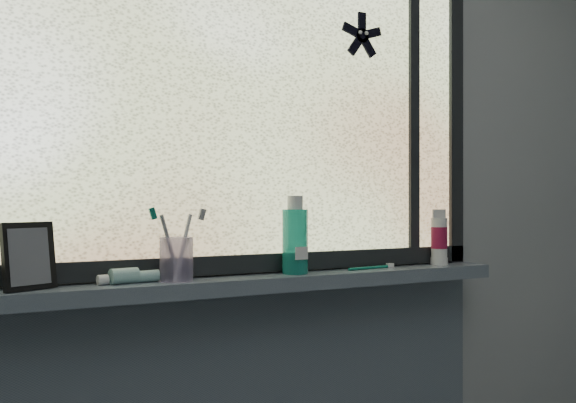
% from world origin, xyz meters
% --- Properties ---
extents(wall_back, '(3.00, 0.01, 2.50)m').
position_xyz_m(wall_back, '(0.00, 1.30, 1.25)').
color(wall_back, '#9EA3A8').
rests_on(wall_back, ground).
extents(windowsill, '(1.62, 0.14, 0.04)m').
position_xyz_m(windowsill, '(0.00, 1.23, 1.00)').
color(windowsill, slate).
rests_on(windowsill, wall_back).
extents(window_pane, '(1.50, 0.01, 1.00)m').
position_xyz_m(window_pane, '(0.00, 1.28, 1.53)').
color(window_pane, silver).
rests_on(window_pane, wall_back).
extents(frame_bottom, '(1.60, 0.03, 0.05)m').
position_xyz_m(frame_bottom, '(0.00, 1.28, 1.05)').
color(frame_bottom, black).
rests_on(frame_bottom, windowsill).
extents(frame_right, '(0.05, 0.03, 1.10)m').
position_xyz_m(frame_right, '(0.78, 1.28, 1.53)').
color(frame_right, black).
rests_on(frame_right, wall_back).
extents(frame_mullion, '(0.03, 0.03, 1.00)m').
position_xyz_m(frame_mullion, '(0.60, 1.28, 1.53)').
color(frame_mullion, black).
rests_on(frame_mullion, wall_back).
extents(starfish_sticker, '(0.15, 0.02, 0.15)m').
position_xyz_m(starfish_sticker, '(0.40, 1.27, 1.72)').
color(starfish_sticker, black).
rests_on(starfish_sticker, window_pane).
extents(vanity_mirror, '(0.14, 0.11, 0.15)m').
position_xyz_m(vanity_mirror, '(-0.54, 1.23, 1.10)').
color(vanity_mirror, black).
rests_on(vanity_mirror, windowsill).
extents(toothpaste_tube, '(0.22, 0.07, 0.04)m').
position_xyz_m(toothpaste_tube, '(-0.30, 1.24, 1.04)').
color(toothpaste_tube, white).
rests_on(toothpaste_tube, windowsill).
extents(toothbrush_cup, '(0.10, 0.10, 0.11)m').
position_xyz_m(toothbrush_cup, '(-0.19, 1.23, 1.07)').
color(toothbrush_cup, '#A598CA').
rests_on(toothbrush_cup, windowsill).
extents(toothbrush_lying, '(0.19, 0.04, 0.01)m').
position_xyz_m(toothbrush_lying, '(0.40, 1.23, 1.03)').
color(toothbrush_lying, '#0C6D58').
rests_on(toothbrush_lying, windowsill).
extents(mouthwash_bottle, '(0.08, 0.08, 0.18)m').
position_xyz_m(mouthwash_bottle, '(0.15, 1.23, 1.13)').
color(mouthwash_bottle, teal).
rests_on(mouthwash_bottle, windowsill).
extents(cream_tube, '(0.05, 0.05, 0.13)m').
position_xyz_m(cream_tube, '(0.67, 1.24, 1.11)').
color(cream_tube, silver).
rests_on(cream_tube, windowsill).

